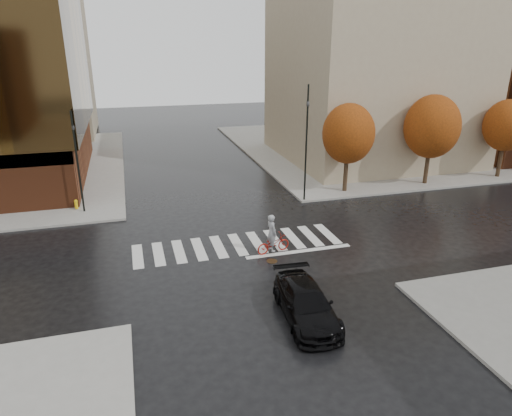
% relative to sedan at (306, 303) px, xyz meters
% --- Properties ---
extents(ground, '(120.00, 120.00, 0.00)m').
position_rel_sedan_xyz_m(ground, '(-0.98, 7.31, -0.69)').
color(ground, black).
rests_on(ground, ground).
extents(sidewalk_ne, '(30.00, 30.00, 0.15)m').
position_rel_sedan_xyz_m(sidewalk_ne, '(20.02, 28.31, -0.62)').
color(sidewalk_ne, gray).
rests_on(sidewalk_ne, ground).
extents(crosswalk, '(12.00, 3.00, 0.01)m').
position_rel_sedan_xyz_m(crosswalk, '(-0.98, 7.81, -0.69)').
color(crosswalk, silver).
rests_on(crosswalk, ground).
extents(building_ne_tan, '(16.00, 16.00, 18.00)m').
position_rel_sedan_xyz_m(building_ne_tan, '(16.02, 24.31, 8.46)').
color(building_ne_tan, gray).
rests_on(building_ne_tan, sidewalk_ne).
extents(building_nw_far, '(14.00, 12.00, 20.00)m').
position_rel_sedan_xyz_m(building_nw_far, '(-16.98, 44.31, 9.46)').
color(building_nw_far, gray).
rests_on(building_nw_far, sidewalk_nw).
extents(tree_ne_a, '(3.80, 3.80, 6.50)m').
position_rel_sedan_xyz_m(tree_ne_a, '(9.02, 14.71, 3.76)').
color(tree_ne_a, '#311E15').
rests_on(tree_ne_a, sidewalk_ne).
extents(tree_ne_b, '(4.20, 4.20, 6.89)m').
position_rel_sedan_xyz_m(tree_ne_b, '(16.02, 14.71, 3.93)').
color(tree_ne_b, '#311E15').
rests_on(tree_ne_b, sidewalk_ne).
extents(tree_ne_c, '(3.60, 3.60, 6.31)m').
position_rel_sedan_xyz_m(tree_ne_c, '(23.02, 14.71, 3.68)').
color(tree_ne_c, '#311E15').
rests_on(tree_ne_c, sidewalk_ne).
extents(sedan, '(2.26, 4.90, 1.39)m').
position_rel_sedan_xyz_m(sedan, '(0.00, 0.00, 0.00)').
color(sedan, black).
rests_on(sedan, ground).
extents(cyclist, '(2.02, 1.07, 2.19)m').
position_rel_sedan_xyz_m(cyclist, '(0.60, 6.31, 0.05)').
color(cyclist, '#9D160E').
rests_on(cyclist, ground).
extents(traffic_light_nw, '(0.20, 0.18, 6.60)m').
position_rel_sedan_xyz_m(traffic_light_nw, '(-9.61, 15.39, 3.14)').
color(traffic_light_nw, black).
rests_on(traffic_light_nw, sidewalk_nw).
extents(traffic_light_ne, '(0.17, 0.20, 7.97)m').
position_rel_sedan_xyz_m(traffic_light_ne, '(5.32, 13.61, 4.08)').
color(traffic_light_ne, black).
rests_on(traffic_light_ne, sidewalk_ne).
extents(fire_hydrant, '(0.23, 0.23, 0.65)m').
position_rel_sedan_xyz_m(fire_hydrant, '(-10.13, 16.04, -0.19)').
color(fire_hydrant, yellow).
rests_on(fire_hydrant, sidewalk_nw).
extents(manhole, '(0.73, 0.73, 0.01)m').
position_rel_sedan_xyz_m(manhole, '(0.25, 5.31, -0.69)').
color(manhole, '#3E2A16').
rests_on(manhole, ground).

